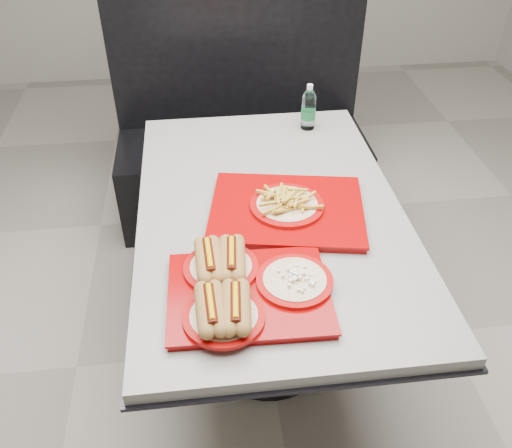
{
  "coord_description": "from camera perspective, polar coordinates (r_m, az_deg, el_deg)",
  "views": [
    {
      "loc": [
        -0.23,
        -1.48,
        1.85
      ],
      "look_at": [
        -0.07,
        -0.19,
        0.83
      ],
      "focal_mm": 38.0,
      "sensor_mm": 36.0,
      "label": 1
    }
  ],
  "objects": [
    {
      "name": "booth_bench",
      "position": [
        2.96,
        -1.59,
        8.74
      ],
      "size": [
        1.3,
        0.57,
        1.35
      ],
      "color": "black",
      "rests_on": "ground"
    },
    {
      "name": "tray_near",
      "position": [
        1.51,
        -1.5,
        -6.76
      ],
      "size": [
        0.47,
        0.41,
        0.1
      ],
      "rotation": [
        0.0,
        0.0,
        -0.03
      ],
      "color": "#8F0304",
      "rests_on": "diner_table"
    },
    {
      "name": "water_bottle",
      "position": [
        2.32,
        5.55,
        11.9
      ],
      "size": [
        0.06,
        0.06,
        0.19
      ],
      "rotation": [
        0.0,
        0.0,
        -0.38
      ],
      "color": "silver",
      "rests_on": "diner_table"
    },
    {
      "name": "tray_far",
      "position": [
        1.82,
        3.27,
        1.81
      ],
      "size": [
        0.57,
        0.48,
        0.1
      ],
      "rotation": [
        0.0,
        0.0,
        -0.18
      ],
      "color": "#8F0304",
      "rests_on": "diner_table"
    },
    {
      "name": "ground",
      "position": [
        2.38,
        1.21,
        -12.97
      ],
      "size": [
        6.0,
        6.0,
        0.0
      ],
      "primitive_type": "plane",
      "color": "gray",
      "rests_on": "ground"
    },
    {
      "name": "diner_table",
      "position": [
        1.96,
        1.43,
        -2.15
      ],
      "size": [
        0.92,
        1.42,
        0.75
      ],
      "color": "black",
      "rests_on": "ground"
    }
  ]
}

